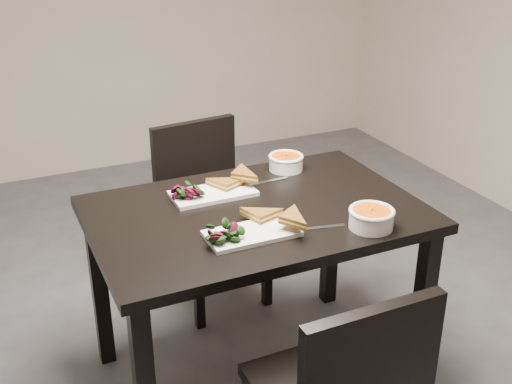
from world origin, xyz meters
The scene contains 12 objects.
table centered at (0.41, -0.01, 0.65)m, with size 1.20×0.80×0.75m.
chair_far centered at (0.45, 0.66, 0.48)m, with size 0.46×0.46×0.85m.
plate_near centered at (0.31, -0.19, 0.76)m, with size 0.31×0.16×0.02m, color white.
sandwich_near centered at (0.37, -0.17, 0.79)m, with size 0.16×0.12×0.05m, color #93611E, non-canonical shape.
salad_near centered at (0.21, -0.19, 0.79)m, with size 0.10×0.09×0.04m, color black, non-canonical shape.
soup_bowl_near centered at (0.71, -0.30, 0.79)m, with size 0.16×0.16×0.07m.
cutlery_near centered at (0.55, -0.24, 0.75)m, with size 0.18×0.02×0.00m, color silver.
plate_far centered at (0.31, 0.17, 0.76)m, with size 0.32×0.16×0.02m, color white.
sandwich_far centered at (0.37, 0.16, 0.79)m, with size 0.16×0.12×0.05m, color #93611E, non-canonical shape.
salad_far centered at (0.21, 0.17, 0.79)m, with size 0.10×0.09×0.04m, color black, non-canonical shape.
soup_bowl_far centered at (0.68, 0.29, 0.79)m, with size 0.15×0.15×0.07m.
cutlery_far centered at (0.56, 0.20, 0.75)m, with size 0.18×0.02×0.00m, color silver.
Camera 1 is at (-0.47, -1.93, 1.78)m, focal length 44.91 mm.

